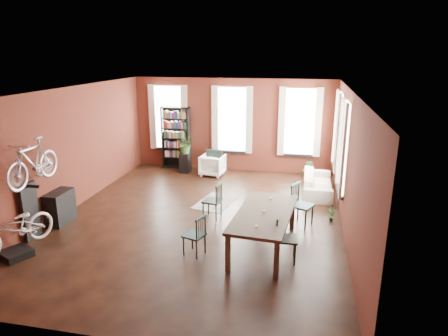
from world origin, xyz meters
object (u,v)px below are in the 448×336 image
(dining_chair_d, at_px, (302,205))
(console_table, at_px, (60,207))
(dining_chair_b, at_px, (212,201))
(bike_trainer, at_px, (16,254))
(plant_stand, at_px, (185,163))
(cream_sofa, at_px, (318,180))
(white_armchair, at_px, (212,164))
(dining_chair_c, at_px, (286,238))
(bicycle_floor, at_px, (11,209))
(dining_chair_a, at_px, (194,235))
(dining_table, at_px, (264,230))
(bookshelf, at_px, (176,138))

(dining_chair_d, xyz_separation_m, console_table, (-5.81, -1.05, -0.11))
(dining_chair_b, xyz_separation_m, bike_trainer, (-3.48, -2.79, -0.39))
(dining_chair_d, relative_size, plant_stand, 1.53)
(cream_sofa, distance_m, console_table, 7.15)
(dining_chair_d, distance_m, white_armchair, 4.68)
(dining_chair_d, relative_size, bike_trainer, 1.93)
(cream_sofa, xyz_separation_m, plant_stand, (-4.49, 1.22, -0.07))
(dining_chair_c, bearing_deg, bicycle_floor, 96.36)
(cream_sofa, xyz_separation_m, bike_trainer, (-6.12, -5.25, -0.33))
(dining_chair_a, bearing_deg, white_armchair, -152.46)
(console_table, bearing_deg, dining_chair_c, -7.64)
(dining_table, bearing_deg, dining_chair_b, 142.02)
(bookshelf, xyz_separation_m, plant_stand, (0.46, -0.48, -0.76))
(dining_chair_d, relative_size, white_armchair, 1.33)
(dining_chair_d, xyz_separation_m, bicycle_floor, (-5.68, -2.77, 0.53))
(dining_chair_a, height_order, cream_sofa, dining_chair_a)
(dining_chair_d, height_order, bike_trainer, dining_chair_d)
(dining_chair_a, relative_size, plant_stand, 1.28)
(cream_sofa, bearing_deg, dining_chair_b, 133.04)
(bike_trainer, height_order, plant_stand, plant_stand)
(dining_chair_d, bearing_deg, dining_chair_c, -164.26)
(white_armchair, bearing_deg, bicycle_floor, 73.63)
(dining_table, xyz_separation_m, cream_sofa, (1.19, 3.82, -0.01))
(dining_table, height_order, cream_sofa, dining_table)
(dining_chair_a, distance_m, dining_chair_c, 1.88)
(console_table, bearing_deg, dining_table, -3.60)
(bookshelf, bearing_deg, cream_sofa, -18.95)
(dining_chair_d, relative_size, bicycle_floor, 0.57)
(dining_chair_b, distance_m, cream_sofa, 3.61)
(cream_sofa, relative_size, bicycle_floor, 1.17)
(bookshelf, distance_m, cream_sofa, 5.28)
(dining_chair_a, relative_size, bicycle_floor, 0.48)
(white_armchair, bearing_deg, bookshelf, -16.48)
(bookshelf, distance_m, bicycle_floor, 7.02)
(dining_chair_c, bearing_deg, dining_chair_a, 89.85)
(white_armchair, relative_size, bike_trainer, 1.45)
(white_armchair, xyz_separation_m, cream_sofa, (3.48, -1.08, 0.02))
(dining_table, height_order, dining_chair_d, dining_chair_d)
(white_armchair, xyz_separation_m, plant_stand, (-1.01, 0.13, -0.05))
(dining_chair_b, distance_m, dining_chair_c, 2.63)
(bike_trainer, bearing_deg, dining_chair_d, 26.15)
(dining_chair_b, xyz_separation_m, console_table, (-3.59, -1.03, -0.06))
(dining_chair_c, height_order, cream_sofa, dining_chair_c)
(bookshelf, xyz_separation_m, white_armchair, (1.47, -0.62, -0.71))
(dining_chair_b, height_order, bicycle_floor, bicycle_floor)
(cream_sofa, relative_size, bike_trainer, 3.91)
(dining_chair_c, relative_size, white_armchair, 1.24)
(bike_trainer, bearing_deg, cream_sofa, 40.62)
(dining_chair_d, xyz_separation_m, plant_stand, (-4.07, 3.67, -0.18))
(dining_table, xyz_separation_m, dining_chair_a, (-1.38, -0.55, 0.02))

